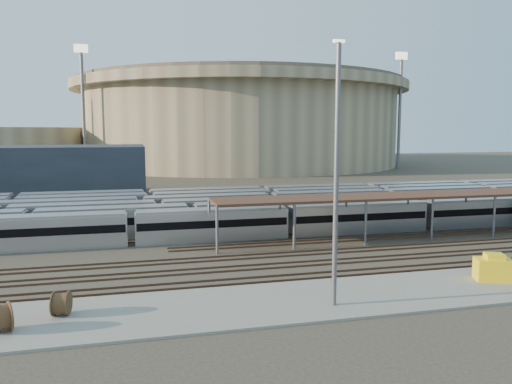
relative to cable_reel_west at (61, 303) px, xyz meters
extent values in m
plane|color=#383026|center=(21.61, 14.11, -1.07)|extent=(420.00, 420.00, 0.00)
cube|color=gray|center=(16.61, -0.89, -0.97)|extent=(50.00, 9.00, 0.20)
cube|color=#AFAFB3|center=(23.59, 22.11, 0.73)|extent=(112.00, 2.90, 3.60)
cube|color=#AFAFB3|center=(12.14, 26.31, 0.73)|extent=(112.00, 2.90, 3.60)
cube|color=#AFAFB3|center=(27.18, 30.51, 0.73)|extent=(112.00, 2.90, 3.60)
cube|color=#AFAFB3|center=(24.89, 34.71, 0.73)|extent=(112.00, 2.90, 3.60)
cube|color=#AFAFB3|center=(26.39, 38.91, 0.73)|extent=(112.00, 2.90, 3.60)
cube|color=#AFAFB3|center=(26.01, 43.11, 0.73)|extent=(112.00, 2.90, 3.60)
cylinder|color=slate|center=(13.61, 15.41, 1.43)|extent=(0.30, 0.30, 5.00)
cylinder|color=slate|center=(13.61, 20.81, 1.43)|extent=(0.30, 0.30, 5.00)
cylinder|color=slate|center=(22.18, 15.41, 1.43)|extent=(0.30, 0.30, 5.00)
cylinder|color=slate|center=(22.18, 20.81, 1.43)|extent=(0.30, 0.30, 5.00)
cylinder|color=slate|center=(30.76, 15.41, 1.43)|extent=(0.30, 0.30, 5.00)
cylinder|color=slate|center=(30.76, 20.81, 1.43)|extent=(0.30, 0.30, 5.00)
cylinder|color=slate|center=(39.33, 15.41, 1.43)|extent=(0.30, 0.30, 5.00)
cylinder|color=slate|center=(39.33, 20.81, 1.43)|extent=(0.30, 0.30, 5.00)
cylinder|color=slate|center=(47.90, 15.41, 1.43)|extent=(0.30, 0.30, 5.00)
cylinder|color=slate|center=(47.90, 20.81, 1.43)|extent=(0.30, 0.30, 5.00)
cube|color=#391E17|center=(43.61, 18.11, 4.08)|extent=(60.00, 6.00, 0.30)
cube|color=#4C3323|center=(21.61, 12.36, -0.98)|extent=(170.00, 0.12, 0.18)
cube|color=#4C3323|center=(21.61, 13.86, -0.98)|extent=(170.00, 0.12, 0.18)
cube|color=#4C3323|center=(21.61, 8.36, -0.98)|extent=(170.00, 0.12, 0.18)
cube|color=#4C3323|center=(21.61, 9.86, -0.98)|extent=(170.00, 0.12, 0.18)
cube|color=#4C3323|center=(21.61, 4.36, -0.98)|extent=(170.00, 0.12, 0.18)
cube|color=#4C3323|center=(21.61, 5.86, -0.98)|extent=(170.00, 0.12, 0.18)
cylinder|color=#998C67|center=(46.61, 154.11, 12.93)|extent=(116.00, 116.00, 28.00)
cylinder|color=#998C67|center=(46.61, 154.11, 28.43)|extent=(124.00, 124.00, 3.00)
cylinder|color=brown|center=(46.61, 154.11, 30.68)|extent=(120.00, 120.00, 1.50)
cube|color=#1E232D|center=(-13.39, 69.11, 3.93)|extent=(42.00, 20.00, 10.00)
cylinder|color=slate|center=(-8.39, 124.11, 16.93)|extent=(1.00, 1.00, 36.00)
cube|color=#FFF2CC|center=(-8.39, 124.11, 36.13)|extent=(4.00, 0.60, 2.40)
cylinder|color=slate|center=(91.61, 114.11, 16.93)|extent=(1.00, 1.00, 36.00)
cube|color=#FFF2CC|center=(91.61, 114.11, 36.13)|extent=(4.00, 0.60, 2.40)
cylinder|color=slate|center=(11.61, 174.11, 16.93)|extent=(1.00, 1.00, 36.00)
cube|color=#FFF2CC|center=(11.61, 174.11, 36.13)|extent=(4.00, 0.60, 2.40)
cylinder|color=brown|center=(0.00, 0.00, 0.00)|extent=(1.24, 1.87, 1.73)
cylinder|color=brown|center=(-3.38, -2.12, 0.11)|extent=(1.79, 2.23, 1.95)
cylinder|color=slate|center=(19.24, -2.67, 8.57)|extent=(0.36, 0.36, 18.87)
cube|color=#FFF2CC|center=(19.24, -2.67, 18.10)|extent=(0.81, 0.34, 0.20)
cube|color=yellow|center=(34.97, -0.34, 0.07)|extent=(3.46, 2.81, 1.87)
camera|label=1|loc=(4.99, -35.76, 11.94)|focal=35.00mm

